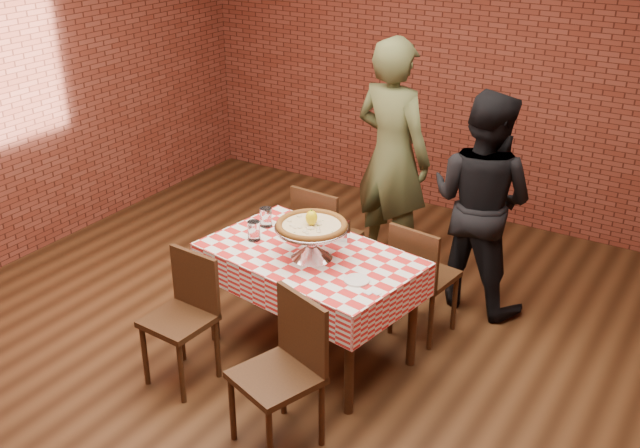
% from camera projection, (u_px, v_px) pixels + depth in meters
% --- Properties ---
extents(ground, '(6.00, 6.00, 0.00)m').
position_uv_depth(ground, '(279.00, 365.00, 5.01)').
color(ground, black).
rests_on(ground, ground).
extents(back_wall, '(5.50, 0.00, 5.50)m').
position_uv_depth(back_wall, '(466.00, 61.00, 6.70)').
color(back_wall, maroon).
rests_on(back_wall, ground).
extents(table, '(1.47, 1.02, 0.75)m').
position_uv_depth(table, '(310.00, 304.00, 5.00)').
color(table, '#3C2310').
rests_on(table, ground).
extents(tablecloth, '(1.52, 1.07, 0.23)m').
position_uv_depth(tablecloth, '(310.00, 269.00, 4.88)').
color(tablecloth, red).
rests_on(tablecloth, table).
extents(pizza_stand, '(0.64, 0.64, 0.21)m').
position_uv_depth(pizza_stand, '(312.00, 242.00, 4.74)').
color(pizza_stand, silver).
rests_on(pizza_stand, tablecloth).
extents(pizza, '(0.60, 0.60, 0.03)m').
position_uv_depth(pizza, '(312.00, 226.00, 4.69)').
color(pizza, beige).
rests_on(pizza, pizza_stand).
extents(lemon, '(0.10, 0.10, 0.10)m').
position_uv_depth(lemon, '(312.00, 218.00, 4.67)').
color(lemon, yellow).
rests_on(lemon, pizza).
extents(water_glass_left, '(0.10, 0.10, 0.13)m').
position_uv_depth(water_glass_left, '(254.00, 231.00, 4.98)').
color(water_glass_left, white).
rests_on(water_glass_left, tablecloth).
extents(water_glass_right, '(0.10, 0.10, 0.13)m').
position_uv_depth(water_glass_right, '(266.00, 217.00, 5.18)').
color(water_glass_right, white).
rests_on(water_glass_right, tablecloth).
extents(side_plate, '(0.18, 0.18, 0.01)m').
position_uv_depth(side_plate, '(357.00, 280.00, 4.50)').
color(side_plate, white).
rests_on(side_plate, tablecloth).
extents(sweetener_packet_a, '(0.06, 0.04, 0.00)m').
position_uv_depth(sweetener_packet_a, '(368.00, 293.00, 4.37)').
color(sweetener_packet_a, white).
rests_on(sweetener_packet_a, tablecloth).
extents(sweetener_packet_b, '(0.06, 0.05, 0.00)m').
position_uv_depth(sweetener_packet_b, '(376.00, 293.00, 4.37)').
color(sweetener_packet_b, white).
rests_on(sweetener_packet_b, tablecloth).
extents(condiment_caddy, '(0.11, 0.10, 0.13)m').
position_uv_depth(condiment_caddy, '(342.00, 230.00, 4.98)').
color(condiment_caddy, silver).
rests_on(condiment_caddy, tablecloth).
extents(chair_near_left, '(0.40, 0.40, 0.86)m').
position_uv_depth(chair_near_left, '(179.00, 323.00, 4.68)').
color(chair_near_left, '#3C2310').
rests_on(chair_near_left, ground).
extents(chair_near_right, '(0.53, 0.53, 0.90)m').
position_uv_depth(chair_near_right, '(276.00, 377.00, 4.15)').
color(chair_near_right, '#3C2310').
rests_on(chair_near_right, ground).
extents(chair_far_left, '(0.42, 0.42, 0.89)m').
position_uv_depth(chair_far_left, '(328.00, 237.00, 5.75)').
color(chair_far_left, '#3C2310').
rests_on(chair_far_left, ground).
extents(chair_far_right, '(0.43, 0.43, 0.86)m').
position_uv_depth(chair_far_right, '(425.00, 278.00, 5.20)').
color(chair_far_right, '#3C2310').
rests_on(chair_far_right, ground).
extents(diner_olive, '(0.77, 0.59, 1.90)m').
position_uv_depth(diner_olive, '(392.00, 156.00, 5.92)').
color(diner_olive, '#474B2B').
rests_on(diner_olive, ground).
extents(diner_black, '(0.89, 0.74, 1.65)m').
position_uv_depth(diner_black, '(481.00, 202.00, 5.41)').
color(diner_black, black).
rests_on(diner_black, ground).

